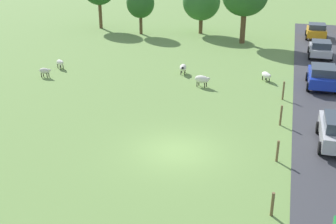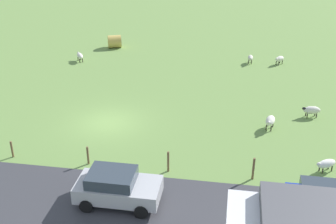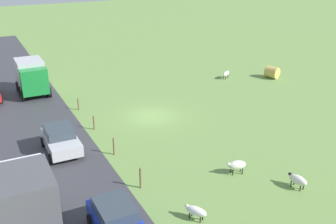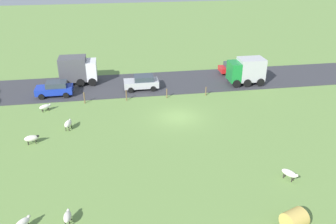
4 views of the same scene
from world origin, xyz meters
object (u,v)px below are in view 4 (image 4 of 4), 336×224
sheep_0 (31,138)px  car_1 (236,68)px  sheep_5 (68,124)px  truck_1 (246,70)px  hay_bale_0 (294,220)px  sheep_1 (67,217)px  truck_0 (78,69)px  sheep_2 (289,173)px  sheep_3 (45,107)px  sheep_4 (23,223)px  car_4 (142,82)px  car_5 (55,88)px

sheep_0 → car_1: bearing=-57.9°
sheep_5 → truck_1: bearing=-67.2°
sheep_5 → hay_bale_0: bearing=-136.0°
sheep_0 → sheep_1: 10.97m
truck_0 → car_1: truck_0 is taller
sheep_2 → car_1: size_ratio=0.27×
sheep_1 → sheep_3: size_ratio=0.86×
sheep_0 → truck_1: (10.74, -23.23, 1.24)m
sheep_4 → hay_bale_0: size_ratio=0.85×
car_4 → truck_0: bearing=66.5°
car_4 → sheep_5: bearing=139.1°
sheep_3 → hay_bale_0: 25.93m
hay_bale_0 → truck_0: 30.62m
sheep_2 → hay_bale_0: hay_bale_0 is taller
sheep_3 → truck_0: (7.63, -2.88, 1.35)m
sheep_1 → sheep_5: size_ratio=0.82×
sheep_4 → hay_bale_0: bearing=-98.8°
sheep_1 → hay_bale_0: hay_bale_0 is taller
truck_1 → car_4: bearing=88.9°
sheep_4 → car_4: (21.35, -9.09, 0.40)m
sheep_2 → truck_0: 27.86m
car_5 → truck_0: bearing=-32.7°
car_5 → car_1: bearing=-79.9°
car_1 → car_5: (-4.05, 22.69, 0.06)m
sheep_2 → truck_1: bearing=-11.7°
truck_0 → sheep_1: bearing=-177.8°
sheep_2 → hay_bale_0: size_ratio=0.97×
sheep_3 → car_4: bearing=-67.1°
sheep_5 → car_5: 8.70m
sheep_0 → truck_0: (14.24, -3.00, 1.31)m
sheep_1 → sheep_5: (12.40, 1.11, 0.07)m
sheep_4 → hay_bale_0: 16.09m
truck_0 → car_1: bearing=-88.9°
sheep_2 → sheep_5: bearing=57.5°
sheep_1 → truck_0: size_ratio=0.24×
truck_1 → car_1: bearing=-1.5°
truck_1 → car_1: size_ratio=0.93×
sheep_4 → car_1: car_1 is taller
sheep_5 → truck_0: bearing=-0.7°
hay_bale_0 → car_5: 28.71m
sheep_2 → truck_0: truck_0 is taller
sheep_2 → truck_0: bearing=35.9°
sheep_5 → hay_bale_0: 20.81m
sheep_2 → car_4: car_4 is taller
sheep_1 → hay_bale_0: size_ratio=0.82×
hay_bale_0 → car_5: car_5 is taller
truck_1 → sheep_4: bearing=134.0°
truck_0 → car_1: 20.36m
sheep_1 → sheep_3: 17.28m
sheep_1 → car_5: bearing=9.1°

